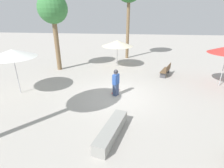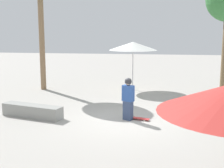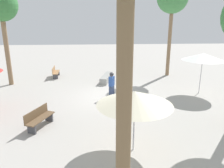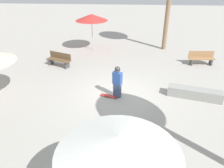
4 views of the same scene
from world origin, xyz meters
name	(u,v)px [view 2 (image 2 of 4)]	position (x,y,z in m)	size (l,w,h in m)	color
ground_plane	(127,121)	(0.00, 0.00, 0.00)	(60.00, 60.00, 0.00)	#ADA8A0
skater_main	(128,97)	(-0.03, -0.12, 0.85)	(0.48, 0.40, 1.58)	#38476B
skateboard	(139,118)	(-0.44, -0.17, 0.06)	(0.82, 0.43, 0.07)	red
concrete_ledge	(32,111)	(3.63, 0.04, 0.24)	(2.53, 1.15, 0.48)	gray
shade_umbrella_white	(133,46)	(0.25, -5.91, 2.41)	(2.60, 2.60, 2.64)	#B7B7BC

